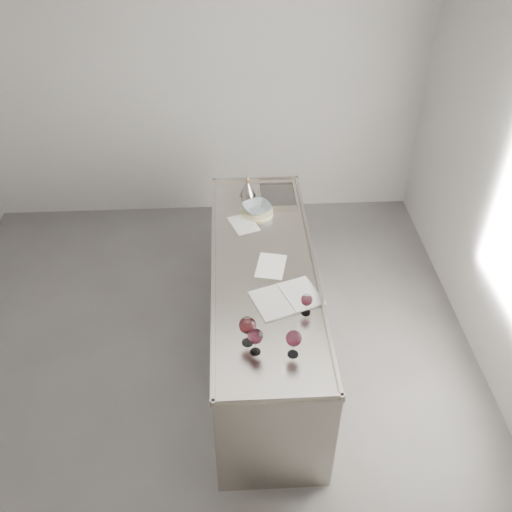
{
  "coord_description": "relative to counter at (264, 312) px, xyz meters",
  "views": [
    {
      "loc": [
        0.27,
        -2.88,
        3.6
      ],
      "look_at": [
        0.44,
        0.32,
        1.02
      ],
      "focal_mm": 40.0,
      "sensor_mm": 36.0,
      "label": 1
    }
  ],
  "objects": [
    {
      "name": "wine_funnel",
      "position": [
        -0.08,
        0.95,
        0.53
      ],
      "size": [
        0.14,
        0.14,
        0.21
      ],
      "rotation": [
        0.0,
        0.0,
        -0.17
      ],
      "color": "gray",
      "rests_on": "counter"
    },
    {
      "name": "loose_paper_top",
      "position": [
        -0.13,
        0.53,
        0.47
      ],
      "size": [
        0.27,
        0.31,
        0.0
      ],
      "primitive_type": "cube",
      "rotation": [
        0.0,
        0.0,
        0.35
      ],
      "color": "silver",
      "rests_on": "counter"
    },
    {
      "name": "ceramic_bowl",
      "position": [
        -0.01,
        0.68,
        0.52
      ],
      "size": [
        0.29,
        0.29,
        0.06
      ],
      "primitive_type": "imported",
      "rotation": [
        0.0,
        0.0,
        0.37
      ],
      "color": "gray",
      "rests_on": "trivet"
    },
    {
      "name": "wine_glass_small",
      "position": [
        0.24,
        -0.5,
        0.58
      ],
      "size": [
        0.08,
        0.08,
        0.16
      ],
      "rotation": [
        0.0,
        0.0,
        -0.36
      ],
      "color": "white",
      "rests_on": "counter"
    },
    {
      "name": "wine_glass_middle",
      "position": [
        -0.15,
        -0.74,
        0.62
      ],
      "size": [
        0.11,
        0.11,
        0.21
      ],
      "rotation": [
        0.0,
        0.0,
        -0.06
      ],
      "color": "white",
      "rests_on": "counter"
    },
    {
      "name": "room_shell",
      "position": [
        -0.5,
        -0.3,
        0.93
      ],
      "size": [
        4.54,
        5.04,
        2.84
      ],
      "color": "#4D4A48",
      "rests_on": "ground"
    },
    {
      "name": "counter",
      "position": [
        0.0,
        0.0,
        0.0
      ],
      "size": [
        0.77,
        2.42,
        0.97
      ],
      "color": "gray",
      "rests_on": "ground"
    },
    {
      "name": "wine_glass_left",
      "position": [
        -0.11,
        -0.82,
        0.6
      ],
      "size": [
        0.1,
        0.1,
        0.19
      ],
      "rotation": [
        0.0,
        0.0,
        -0.02
      ],
      "color": "white",
      "rests_on": "counter"
    },
    {
      "name": "wine_glass_right",
      "position": [
        0.12,
        -0.85,
        0.6
      ],
      "size": [
        0.1,
        0.1,
        0.19
      ],
      "rotation": [
        0.0,
        0.0,
        -0.26
      ],
      "color": "white",
      "rests_on": "counter"
    },
    {
      "name": "trivet",
      "position": [
        -0.01,
        0.68,
        0.48
      ],
      "size": [
        0.34,
        0.34,
        0.02
      ],
      "primitive_type": "cylinder",
      "rotation": [
        0.0,
        0.0,
        0.34
      ],
      "color": "beige",
      "rests_on": "counter"
    },
    {
      "name": "loose_paper_under",
      "position": [
        0.05,
        -0.01,
        0.47
      ],
      "size": [
        0.26,
        0.32,
        0.0
      ],
      "primitive_type": "cube",
      "rotation": [
        0.0,
        0.0,
        -0.23
      ],
      "color": "white",
      "rests_on": "counter"
    },
    {
      "name": "notebook",
      "position": [
        0.13,
        -0.36,
        0.47
      ],
      "size": [
        0.52,
        0.44,
        0.02
      ],
      "rotation": [
        0.0,
        0.0,
        0.34
      ],
      "color": "silver",
      "rests_on": "counter"
    }
  ]
}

